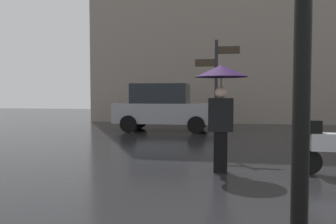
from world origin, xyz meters
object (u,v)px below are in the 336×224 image
object	(u,v)px
parked_car_left	(164,107)
street_signpost	(216,85)
pedestrian_with_umbrella	(221,88)
parked_scooter	(334,145)

from	to	relation	value
parked_car_left	street_signpost	world-z (taller)	street_signpost
pedestrian_with_umbrella	parked_scooter	world-z (taller)	pedestrian_with_umbrella
parked_scooter	street_signpost	distance (m)	3.05
parked_car_left	street_signpost	distance (m)	5.68
street_signpost	pedestrian_with_umbrella	bearing A→B (deg)	-85.47
pedestrian_with_umbrella	parked_car_left	size ratio (longest dim) A/B	0.50
pedestrian_with_umbrella	parked_scooter	xyz separation A→B (m)	(2.06, 0.14, -1.05)
parked_scooter	parked_car_left	bearing A→B (deg)	118.83
parked_scooter	street_signpost	size ratio (longest dim) A/B	0.50
pedestrian_with_umbrella	street_signpost	world-z (taller)	street_signpost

